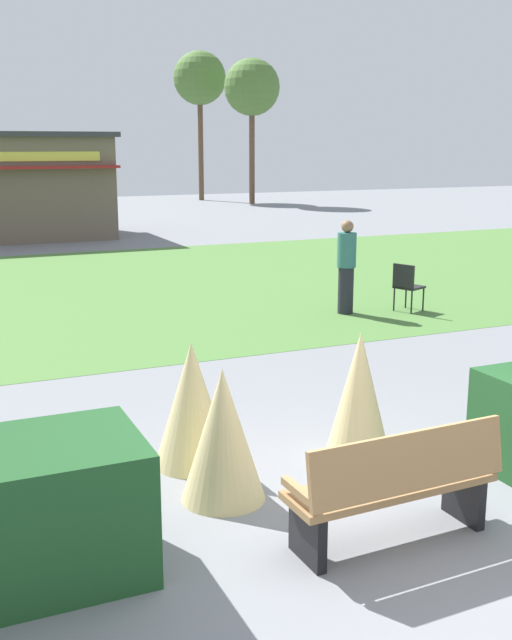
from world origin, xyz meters
The scene contains 10 objects.
ground_plane centered at (0.00, 0.00, 0.00)m, with size 80.00×80.00×0.00m, color slate.
lawn_patch centered at (0.00, 11.19, 0.00)m, with size 36.00×12.00×0.01m, color #4C7A38.
park_bench centered at (-0.15, -0.16, 0.48)m, with size 1.72×0.58×0.95m.
ornamental_grass_behind_left centered at (-1.07, 1.90, 0.61)m, with size 0.74×0.74×1.21m, color #D1BC7F.
ornamental_grass_behind_right centered at (0.46, 1.40, 0.64)m, with size 0.65×0.65×1.27m, color #D1BC7F.
ornamental_grass_behind_center centered at (-1.07, 1.09, 0.59)m, with size 0.73×0.73×1.18m, color #D1BC7F.
cafe_chair_center centered at (4.77, 6.80, 0.53)m, with size 0.57×0.57×0.89m.
person_strolling centered at (3.69, 7.14, 0.86)m, with size 0.34×0.34×1.69m.
tree_left_bg centered at (12.58, 31.79, 5.72)m, with size 2.80×2.80×7.17m.
tree_right_bg centered at (11.11, 35.36, 6.36)m, with size 2.80×2.80×7.83m.
Camera 1 is at (-3.30, -4.64, 3.01)m, focal length 42.95 mm.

